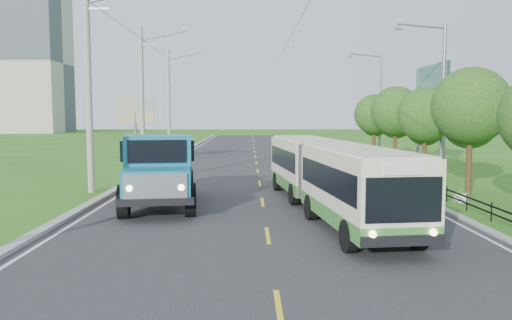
{
  "coord_description": "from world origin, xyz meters",
  "views": [
    {
      "loc": [
        -0.57,
        -15.27,
        3.75
      ],
      "look_at": [
        -0.29,
        5.38,
        1.9
      ],
      "focal_mm": 35.0,
      "sensor_mm": 36.0,
      "label": 1
    }
  ],
  "objects_px": {
    "planter_near": "(460,196)",
    "bus": "(328,172)",
    "pole_mid": "(142,97)",
    "streetlight_far": "(379,102)",
    "planter_mid": "(404,174)",
    "tree_third": "(471,110)",
    "streetlight_mid": "(440,96)",
    "billboard_right": "(431,93)",
    "planter_far": "(371,162)",
    "tree_fifth": "(396,114)",
    "pole_far": "(169,101)",
    "tree_fourth": "(425,118)",
    "tree_back": "(375,117)",
    "pole_near": "(89,87)",
    "billboard_left": "(135,114)",
    "dump_truck": "(160,166)"
  },
  "relations": [
    {
      "from": "planter_near",
      "to": "bus",
      "type": "xyz_separation_m",
      "value": [
        -6.12,
        -2.26,
        1.31
      ]
    },
    {
      "from": "pole_mid",
      "to": "streetlight_far",
      "type": "height_order",
      "value": "pole_mid"
    },
    {
      "from": "planter_mid",
      "to": "pole_mid",
      "type": "bearing_deg",
      "value": 157.46
    },
    {
      "from": "tree_third",
      "to": "streetlight_mid",
      "type": "xyz_separation_m",
      "value": [
        0.79,
        5.86,
        0.92
      ]
    },
    {
      "from": "tree_third",
      "to": "streetlight_far",
      "type": "relative_size",
      "value": 0.66
    },
    {
      "from": "pole_mid",
      "to": "billboard_right",
      "type": "distance_m",
      "value": 20.59
    },
    {
      "from": "planter_far",
      "to": "billboard_right",
      "type": "distance_m",
      "value": 6.58
    },
    {
      "from": "pole_mid",
      "to": "tree_fifth",
      "type": "distance_m",
      "value": 18.18
    },
    {
      "from": "tree_third",
      "to": "bus",
      "type": "distance_m",
      "value": 8.92
    },
    {
      "from": "pole_far",
      "to": "bus",
      "type": "bearing_deg",
      "value": -69.84
    },
    {
      "from": "tree_fourth",
      "to": "bus",
      "type": "height_order",
      "value": "tree_fourth"
    },
    {
      "from": "tree_third",
      "to": "tree_back",
      "type": "distance_m",
      "value": 18.0
    },
    {
      "from": "tree_fourth",
      "to": "planter_near",
      "type": "bearing_deg",
      "value": -98.77
    },
    {
      "from": "pole_near",
      "to": "tree_back",
      "type": "distance_m",
      "value": 24.98
    },
    {
      "from": "tree_back",
      "to": "billboard_left",
      "type": "bearing_deg",
      "value": -173.69
    },
    {
      "from": "tree_fifth",
      "to": "billboard_right",
      "type": "height_order",
      "value": "billboard_right"
    },
    {
      "from": "pole_mid",
      "to": "planter_near",
      "type": "distance_m",
      "value": 23.08
    },
    {
      "from": "streetlight_mid",
      "to": "planter_far",
      "type": "distance_m",
      "value": 9.46
    },
    {
      "from": "tree_fifth",
      "to": "planter_near",
      "type": "bearing_deg",
      "value": -95.08
    },
    {
      "from": "tree_third",
      "to": "billboard_right",
      "type": "xyz_separation_m",
      "value": [
        2.44,
        11.86,
        1.36
      ]
    },
    {
      "from": "streetlight_mid",
      "to": "streetlight_far",
      "type": "height_order",
      "value": "same"
    },
    {
      "from": "planter_near",
      "to": "planter_mid",
      "type": "xyz_separation_m",
      "value": [
        0.0,
        8.0,
        0.0
      ]
    },
    {
      "from": "pole_far",
      "to": "planter_near",
      "type": "bearing_deg",
      "value": -58.01
    },
    {
      "from": "tree_third",
      "to": "streetlight_far",
      "type": "bearing_deg",
      "value": 87.73
    },
    {
      "from": "planter_near",
      "to": "billboard_right",
      "type": "bearing_deg",
      "value": 75.2
    },
    {
      "from": "planter_far",
      "to": "billboard_right",
      "type": "xyz_separation_m",
      "value": [
        3.7,
        -2.0,
        5.06
      ]
    },
    {
      "from": "pole_far",
      "to": "planter_mid",
      "type": "distance_m",
      "value": 25.85
    },
    {
      "from": "pole_far",
      "to": "bus",
      "type": "relative_size",
      "value": 0.72
    },
    {
      "from": "bus",
      "to": "dump_truck",
      "type": "height_order",
      "value": "dump_truck"
    },
    {
      "from": "billboard_left",
      "to": "tree_fourth",
      "type": "bearing_deg",
      "value": -26.99
    },
    {
      "from": "pole_far",
      "to": "billboard_right",
      "type": "height_order",
      "value": "pole_far"
    },
    {
      "from": "streetlight_mid",
      "to": "dump_truck",
      "type": "height_order",
      "value": "streetlight_mid"
    },
    {
      "from": "streetlight_far",
      "to": "pole_far",
      "type": "bearing_deg",
      "value": 165.19
    },
    {
      "from": "tree_fourth",
      "to": "planter_near",
      "type": "xyz_separation_m",
      "value": [
        -1.26,
        -8.14,
        -3.3
      ]
    },
    {
      "from": "pole_near",
      "to": "streetlight_far",
      "type": "relative_size",
      "value": 1.1
    },
    {
      "from": "tree_third",
      "to": "streetlight_far",
      "type": "distance_m",
      "value": 19.9
    },
    {
      "from": "tree_fourth",
      "to": "planter_mid",
      "type": "height_order",
      "value": "tree_fourth"
    },
    {
      "from": "pole_near",
      "to": "planter_far",
      "type": "bearing_deg",
      "value": 37.63
    },
    {
      "from": "tree_fourth",
      "to": "billboard_left",
      "type": "relative_size",
      "value": 1.04
    },
    {
      "from": "pole_near",
      "to": "dump_truck",
      "type": "distance_m",
      "value": 6.43
    },
    {
      "from": "tree_third",
      "to": "planter_far",
      "type": "bearing_deg",
      "value": 95.18
    },
    {
      "from": "billboard_left",
      "to": "bus",
      "type": "xyz_separation_m",
      "value": [
        11.98,
        -20.26,
        -2.27
      ]
    },
    {
      "from": "planter_near",
      "to": "bus",
      "type": "bearing_deg",
      "value": -159.77
    },
    {
      "from": "planter_mid",
      "to": "pole_near",
      "type": "bearing_deg",
      "value": -163.48
    },
    {
      "from": "planter_near",
      "to": "dump_truck",
      "type": "relative_size",
      "value": 0.09
    },
    {
      "from": "billboard_right",
      "to": "planter_mid",
      "type": "bearing_deg",
      "value": -121.66
    },
    {
      "from": "planter_near",
      "to": "pole_near",
      "type": "bearing_deg",
      "value": 169.91
    },
    {
      "from": "billboard_right",
      "to": "pole_far",
      "type": "bearing_deg",
      "value": 147.7
    },
    {
      "from": "billboard_right",
      "to": "tree_third",
      "type": "bearing_deg",
      "value": -101.64
    },
    {
      "from": "pole_mid",
      "to": "streetlight_far",
      "type": "xyz_separation_m",
      "value": [
        18.9,
        7.0,
        -0.19
      ]
    }
  ]
}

